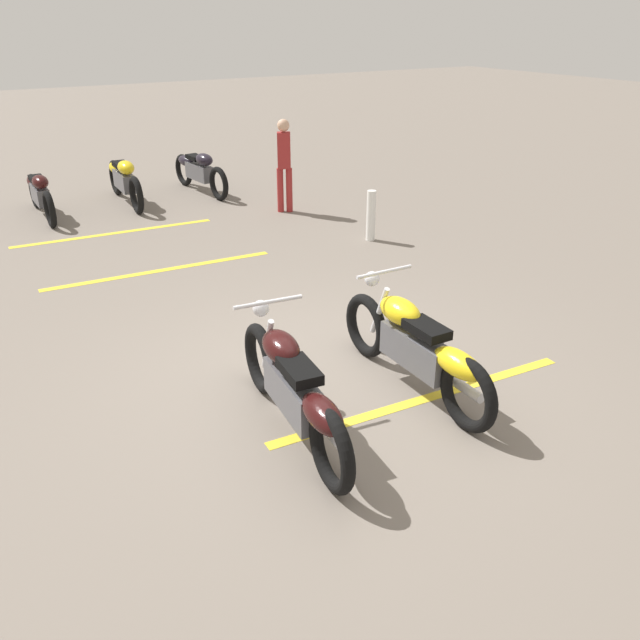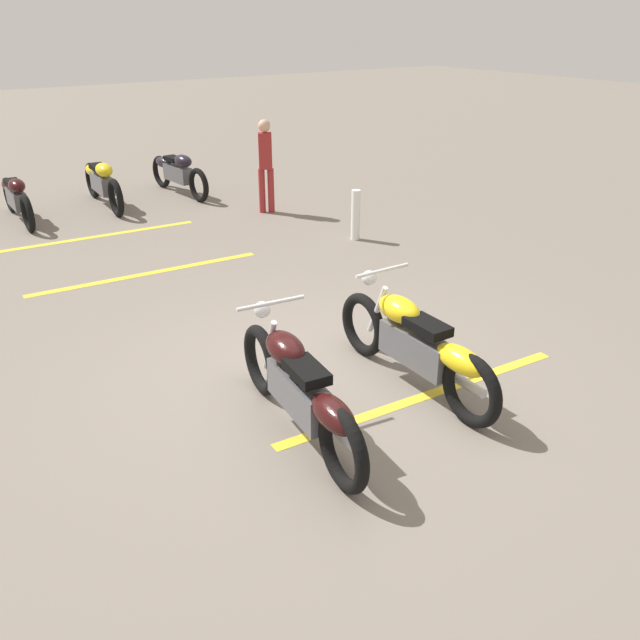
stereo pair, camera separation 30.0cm
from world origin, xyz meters
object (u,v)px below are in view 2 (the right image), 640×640
(motorcycle_dark_foreground, at_px, (300,390))
(motorcycle_row_left, at_px, (102,181))
(motorcycle_bright_foreground, at_px, (417,345))
(bystander_near_row, at_px, (266,162))
(motorcycle_row_far_left, at_px, (177,172))
(bollard_post, at_px, (356,215))
(motorcycle_row_center, at_px, (16,197))

(motorcycle_dark_foreground, height_order, motorcycle_row_left, motorcycle_dark_foreground)
(motorcycle_bright_foreground, relative_size, bystander_near_row, 1.38)
(motorcycle_dark_foreground, relative_size, bystander_near_row, 1.38)
(motorcycle_row_far_left, relative_size, bollard_post, 2.70)
(bystander_near_row, bearing_deg, motorcycle_dark_foreground, -179.70)
(bystander_near_row, height_order, bollard_post, bystander_near_row)
(motorcycle_row_far_left, xyz_separation_m, motorcycle_row_center, (-0.19, 3.01, -0.01))
(motorcycle_row_far_left, distance_m, bystander_near_row, 2.32)
(motorcycle_bright_foreground, xyz_separation_m, motorcycle_row_left, (8.17, 0.34, -0.01))
(motorcycle_bright_foreground, height_order, bollard_post, motorcycle_bright_foreground)
(bystander_near_row, bearing_deg, motorcycle_row_center, 91.07)
(motorcycle_row_center, bearing_deg, motorcycle_row_left, 95.69)
(motorcycle_bright_foreground, relative_size, motorcycle_row_center, 1.08)
(motorcycle_row_far_left, distance_m, bollard_post, 4.42)
(motorcycle_dark_foreground, bearing_deg, motorcycle_row_center, 10.73)
(motorcycle_row_left, bearing_deg, motorcycle_dark_foreground, -4.32)
(motorcycle_row_far_left, bearing_deg, motorcycle_dark_foreground, -21.89)
(motorcycle_dark_foreground, height_order, motorcycle_row_center, motorcycle_dark_foreground)
(motorcycle_dark_foreground, xyz_separation_m, bollard_post, (4.01, -3.62, -0.07))
(motorcycle_dark_foreground, height_order, motorcycle_row_far_left, motorcycle_dark_foreground)
(motorcycle_row_left, height_order, bystander_near_row, bystander_near_row)
(motorcycle_dark_foreground, bearing_deg, motorcycle_row_far_left, -9.69)
(motorcycle_dark_foreground, height_order, bystander_near_row, bystander_near_row)
(bollard_post, bearing_deg, motorcycle_dark_foreground, 137.91)
(motorcycle_bright_foreground, relative_size, bollard_post, 2.83)
(motorcycle_row_center, xyz_separation_m, bollard_post, (-4.08, -4.14, -0.03))
(motorcycle_row_left, bearing_deg, motorcycle_row_center, -82.22)
(motorcycle_bright_foreground, xyz_separation_m, motorcycle_dark_foreground, (-0.06, 1.33, 0.00))
(motorcycle_dark_foreground, xyz_separation_m, bystander_near_row, (6.15, -3.26, 0.44))
(motorcycle_row_center, height_order, bollard_post, bollard_post)
(motorcycle_bright_foreground, distance_m, bystander_near_row, 6.40)
(motorcycle_row_center, bearing_deg, motorcycle_dark_foreground, 4.14)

